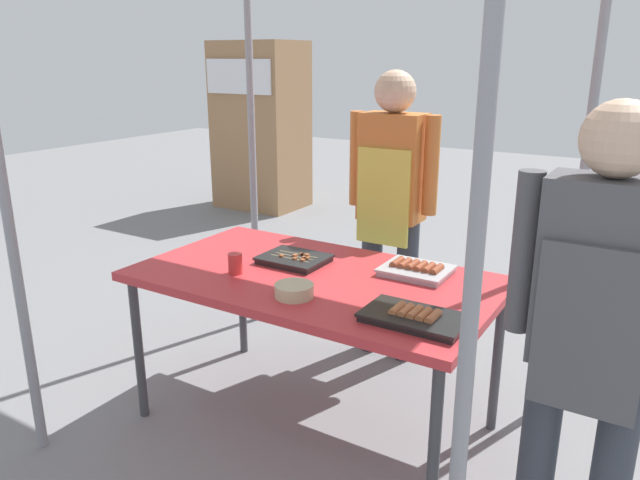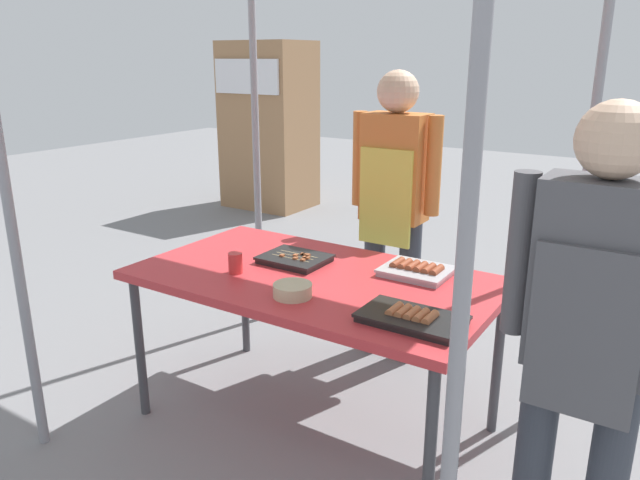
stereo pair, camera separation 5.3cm
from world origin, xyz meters
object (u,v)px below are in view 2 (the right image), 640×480
(customer_nearby, at_px, (590,324))
(stall_table, at_px, (314,286))
(neighbor_stall_left, at_px, (269,126))
(condiment_bowl, at_px, (293,290))
(vendor_woman, at_px, (394,195))
(tray_pork_links, at_px, (417,270))
(tray_grilled_sausages, at_px, (412,318))
(drink_cup_near_edge, at_px, (235,263))
(tray_meat_skewers, at_px, (295,259))

(customer_nearby, bearing_deg, stall_table, 164.81)
(stall_table, relative_size, neighbor_stall_left, 0.87)
(condiment_bowl, distance_m, customer_nearby, 1.13)
(vendor_woman, bearing_deg, tray_pork_links, 124.86)
(tray_grilled_sausages, distance_m, drink_cup_near_edge, 0.89)
(tray_pork_links, bearing_deg, customer_nearby, -35.57)
(stall_table, xyz_separation_m, condiment_bowl, (0.07, -0.26, 0.08))
(tray_meat_skewers, bearing_deg, condiment_bowl, -56.21)
(tray_grilled_sausages, relative_size, tray_pork_links, 1.28)
(stall_table, distance_m, condiment_bowl, 0.28)
(tray_pork_links, xyz_separation_m, condiment_bowl, (-0.32, -0.51, 0.01))
(drink_cup_near_edge, height_order, neighbor_stall_left, neighbor_stall_left)
(tray_pork_links, relative_size, neighbor_stall_left, 0.16)
(neighbor_stall_left, bearing_deg, stall_table, -50.05)
(stall_table, height_order, drink_cup_near_edge, drink_cup_near_edge)
(tray_meat_skewers, relative_size, condiment_bowl, 1.91)
(tray_pork_links, bearing_deg, stall_table, -147.09)
(tray_pork_links, relative_size, customer_nearby, 0.19)
(tray_grilled_sausages, xyz_separation_m, customer_nearby, (0.60, -0.09, 0.16))
(customer_nearby, bearing_deg, drink_cup_near_edge, 174.14)
(condiment_bowl, distance_m, drink_cup_near_edge, 0.39)
(vendor_woman, xyz_separation_m, neighbor_stall_left, (-2.83, 2.58, -0.03))
(condiment_bowl, height_order, neighbor_stall_left, neighbor_stall_left)
(tray_meat_skewers, distance_m, customer_nearby, 1.42)
(tray_grilled_sausages, bearing_deg, condiment_bowl, -176.83)
(drink_cup_near_edge, xyz_separation_m, customer_nearby, (1.49, -0.15, 0.14))
(tray_grilled_sausages, relative_size, vendor_woman, 0.23)
(stall_table, relative_size, tray_grilled_sausages, 4.22)
(vendor_woman, bearing_deg, tray_grilled_sausages, 119.43)
(tray_pork_links, distance_m, condiment_bowl, 0.60)
(condiment_bowl, relative_size, neighbor_stall_left, 0.09)
(stall_table, bearing_deg, tray_meat_skewers, 150.94)
(stall_table, relative_size, tray_pork_links, 5.39)
(tray_grilled_sausages, bearing_deg, neighbor_stall_left, 133.35)
(stall_table, height_order, tray_meat_skewers, tray_meat_skewers)
(drink_cup_near_edge, distance_m, customer_nearby, 1.50)
(stall_table, xyz_separation_m, vendor_woman, (-0.01, 0.82, 0.26))
(condiment_bowl, height_order, customer_nearby, customer_nearby)
(stall_table, bearing_deg, tray_pork_links, 32.91)
(tray_meat_skewers, bearing_deg, drink_cup_near_edge, -118.51)
(drink_cup_near_edge, bearing_deg, condiment_bowl, -13.49)
(stall_table, distance_m, tray_grilled_sausages, 0.63)
(tray_meat_skewers, xyz_separation_m, condiment_bowl, (0.24, -0.35, 0.01))
(tray_meat_skewers, xyz_separation_m, drink_cup_near_edge, (-0.14, -0.26, 0.03))
(drink_cup_near_edge, height_order, vendor_woman, vendor_woman)
(tray_meat_skewers, relative_size, drink_cup_near_edge, 3.28)
(vendor_woman, bearing_deg, condiment_bowl, 94.21)
(tray_meat_skewers, bearing_deg, stall_table, -29.06)
(condiment_bowl, distance_m, neighbor_stall_left, 4.68)
(drink_cup_near_edge, bearing_deg, customer_nearby, -5.86)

